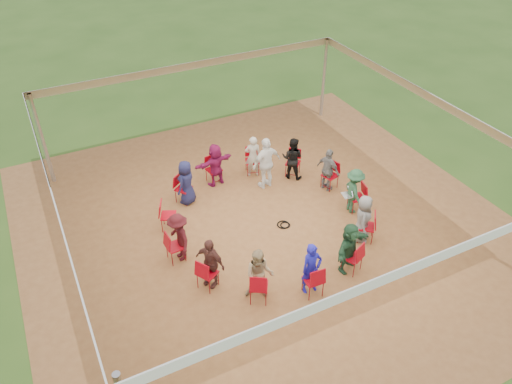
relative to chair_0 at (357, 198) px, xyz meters
name	(u,v)px	position (x,y,z in m)	size (l,w,h in m)	color
ground	(267,226)	(-2.66, 0.51, -0.45)	(80.00, 80.00, 0.00)	#2F5019
dirt_patch	(267,226)	(-2.66, 0.51, -0.44)	(13.00, 13.00, 0.00)	brown
tent	(268,154)	(-2.66, 0.51, 1.92)	(10.33, 10.33, 3.00)	#B2B2B7
chair_0	(357,198)	(0.00, 0.00, 0.00)	(0.42, 0.44, 0.90)	#A90312
chair_1	(330,176)	(-0.07, 1.30, 0.00)	(0.42, 0.44, 0.90)	#A90312
chair_2	(293,163)	(-0.73, 2.41, 0.00)	(0.42, 0.44, 0.90)	#A90312
chair_3	(252,161)	(-1.84, 3.09, 0.00)	(0.42, 0.44, 0.90)	#A90312
chair_4	(214,170)	(-3.13, 3.18, 0.00)	(0.42, 0.44, 0.90)	#A90312
chair_5	(184,189)	(-4.32, 2.66, 0.00)	(0.42, 0.44, 0.90)	#A90312
chair_6	(168,216)	(-5.13, 1.64, 0.00)	(0.42, 0.44, 0.90)	#A90312
chair_7	(175,246)	(-5.37, 0.37, 0.00)	(0.42, 0.44, 0.90)	#A90312
chair_8	(208,273)	(-4.99, -0.87, 0.00)	(0.42, 0.44, 0.90)	#A90312
chair_9	(259,286)	(-4.08, -1.80, 0.00)	(0.42, 0.44, 0.90)	#A90312
chair_10	(313,280)	(-2.85, -2.19, 0.00)	(0.42, 0.44, 0.90)	#A90312
chair_11	(352,257)	(-1.57, -1.97, 0.00)	(0.42, 0.44, 0.90)	#A90312
chair_12	(366,227)	(-0.54, -1.18, 0.00)	(0.42, 0.44, 0.90)	#A90312
person_seated_0	(354,191)	(-0.12, 0.02, 0.26)	(0.91, 0.45, 1.40)	#234D31
person_seated_1	(328,170)	(-0.18, 1.26, 0.26)	(0.82, 0.42, 1.40)	slate
person_seated_2	(292,158)	(-0.82, 2.33, 0.26)	(0.68, 0.39, 1.40)	black
person_seated_3	(253,156)	(-1.87, 2.98, 0.26)	(0.51, 0.34, 1.40)	#B6B2A2
person_seated_4	(216,165)	(-3.11, 3.06, 0.26)	(1.30, 0.49, 1.40)	#8E1652
person_seated_5	(186,183)	(-4.24, 2.56, 0.26)	(0.69, 0.38, 1.40)	#1A1C45
person_seated_6	(179,237)	(-5.25, 0.37, 0.26)	(0.91, 0.45, 1.40)	#3E0E13
person_seated_7	(210,262)	(-4.89, -0.81, 0.26)	(0.82, 0.42, 1.40)	#582E2A
person_seated_8	(259,275)	(-4.02, -1.70, 0.26)	(0.68, 0.39, 1.40)	#9F8864
person_seated_9	(311,269)	(-2.84, -2.07, 0.26)	(0.51, 0.34, 1.40)	#1918A9
person_seated_10	(349,247)	(-1.62, -1.86, 0.26)	(1.30, 0.49, 1.40)	#234D31
person_seated_11	(363,219)	(-0.64, -1.10, 0.26)	(0.69, 0.38, 1.40)	slate
standing_person	(266,163)	(-1.78, 2.24, 0.40)	(0.99, 0.51, 1.70)	white
cable_coil	(284,225)	(-2.21, 0.32, -0.43)	(0.38, 0.38, 0.03)	black
laptop	(349,193)	(-0.28, 0.05, 0.21)	(0.32, 0.37, 0.23)	#B7B7BC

